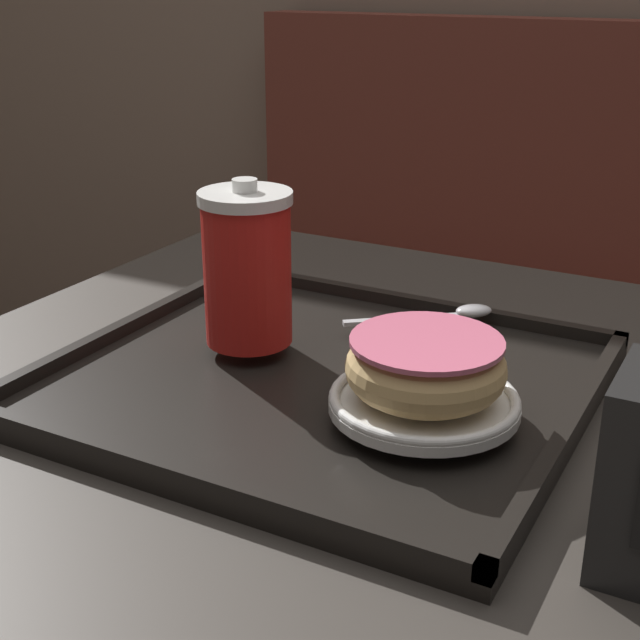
{
  "coord_description": "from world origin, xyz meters",
  "views": [
    {
      "loc": [
        0.3,
        -0.57,
        1.08
      ],
      "look_at": [
        -0.02,
        0.02,
        0.81
      ],
      "focal_mm": 50.0,
      "sensor_mm": 36.0,
      "label": 1
    }
  ],
  "objects": [
    {
      "name": "serving_tray",
      "position": [
        -0.02,
        0.02,
        0.75
      ],
      "size": [
        0.43,
        0.39,
        0.02
      ],
      "color": "black",
      "rests_on": "cafe_table"
    },
    {
      "name": "spoon",
      "position": [
        0.04,
        0.18,
        0.78
      ],
      "size": [
        0.12,
        0.1,
        0.01
      ],
      "rotation": [
        0.0,
        0.0,
        0.67
      ],
      "color": "silver",
      "rests_on": "serving_tray"
    },
    {
      "name": "booth_bench",
      "position": [
        0.03,
        0.87,
        0.32
      ],
      "size": [
        1.39,
        0.44,
        1.0
      ],
      "color": "brown",
      "rests_on": "ground_plane"
    },
    {
      "name": "plate_with_chocolate_donut",
      "position": [
        0.09,
        -0.01,
        0.78
      ],
      "size": [
        0.14,
        0.14,
        0.01
      ],
      "color": "white",
      "rests_on": "serving_tray"
    },
    {
      "name": "donut_chocolate_glazed",
      "position": [
        0.09,
        -0.01,
        0.81
      ],
      "size": [
        0.12,
        0.12,
        0.04
      ],
      "color": "#DBB270",
      "rests_on": "plate_with_chocolate_donut"
    },
    {
      "name": "coffee_cup_front",
      "position": [
        -0.1,
        0.04,
        0.84
      ],
      "size": [
        0.08,
        0.08,
        0.15
      ],
      "color": "red",
      "rests_on": "serving_tray"
    },
    {
      "name": "cafe_table",
      "position": [
        0.0,
        0.0,
        0.56
      ],
      "size": [
        0.79,
        0.86,
        0.75
      ],
      "color": "#38332D",
      "rests_on": "ground_plane"
    }
  ]
}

